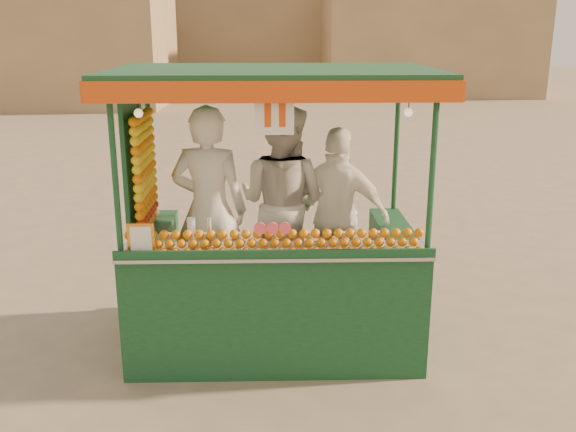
{
  "coord_description": "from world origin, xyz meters",
  "views": [
    {
      "loc": [
        0.02,
        -5.66,
        2.83
      ],
      "look_at": [
        0.17,
        -0.18,
        1.23
      ],
      "focal_mm": 39.95,
      "sensor_mm": 36.0,
      "label": 1
    }
  ],
  "objects_px": {
    "vendor_middle": "(282,203)",
    "vendor_right": "(338,215)",
    "juice_cart": "(267,262)",
    "vendor_left": "(209,210)"
  },
  "relations": [
    {
      "from": "vendor_left",
      "to": "vendor_right",
      "type": "bearing_deg",
      "value": -160.93
    },
    {
      "from": "juice_cart",
      "to": "vendor_left",
      "type": "height_order",
      "value": "juice_cart"
    },
    {
      "from": "juice_cart",
      "to": "vendor_left",
      "type": "xyz_separation_m",
      "value": [
        -0.52,
        0.23,
        0.43
      ]
    },
    {
      "from": "juice_cart",
      "to": "vendor_left",
      "type": "bearing_deg",
      "value": 156.63
    },
    {
      "from": "vendor_middle",
      "to": "vendor_left",
      "type": "bearing_deg",
      "value": 51.2
    },
    {
      "from": "vendor_middle",
      "to": "vendor_right",
      "type": "height_order",
      "value": "vendor_middle"
    },
    {
      "from": "juice_cart",
      "to": "vendor_middle",
      "type": "distance_m",
      "value": 0.67
    },
    {
      "from": "vendor_left",
      "to": "vendor_middle",
      "type": "bearing_deg",
      "value": -147.03
    },
    {
      "from": "vendor_right",
      "to": "vendor_left",
      "type": "bearing_deg",
      "value": 29.56
    },
    {
      "from": "juice_cart",
      "to": "vendor_middle",
      "type": "xyz_separation_m",
      "value": [
        0.15,
        0.5,
        0.42
      ]
    }
  ]
}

